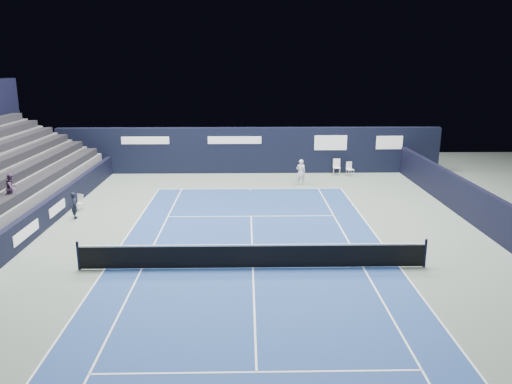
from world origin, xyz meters
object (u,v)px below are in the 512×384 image
at_px(line_judge_chair, 80,201).
at_px(tennis_player, 301,172).
at_px(folding_chair_back_a, 337,164).
at_px(folding_chair_back_b, 350,168).
at_px(tennis_net, 253,255).

relative_size(line_judge_chair, tennis_player, 0.52).
xyz_separation_m(folding_chair_back_a, folding_chair_back_b, (0.81, -0.39, -0.18)).
xyz_separation_m(tennis_net, tennis_player, (3.15, 12.94, 0.28)).
distance_m(folding_chair_back_a, line_judge_chair, 16.77).
height_order(folding_chair_back_a, folding_chair_back_b, folding_chair_back_a).
relative_size(folding_chair_back_a, tennis_net, 0.08).
xyz_separation_m(line_judge_chair, tennis_net, (8.82, -7.69, 0.04)).
distance_m(folding_chair_back_b, line_judge_chair, 17.30).
height_order(folding_chair_back_a, line_judge_chair, folding_chair_back_a).
bearing_deg(folding_chair_back_b, line_judge_chair, -171.50).
bearing_deg(tennis_net, folding_chair_back_a, 69.48).
distance_m(tennis_net, tennis_player, 13.32).
height_order(folding_chair_back_b, tennis_net, tennis_net).
bearing_deg(tennis_player, folding_chair_back_b, 34.14).
bearing_deg(line_judge_chair, tennis_net, -17.98).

